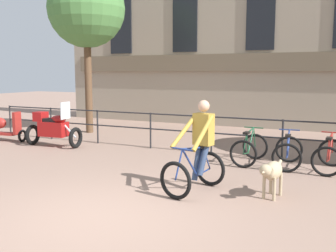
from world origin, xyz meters
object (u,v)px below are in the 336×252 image
(parked_motorcycle, at_px, (53,128))
(parked_bicycle_mid_left, at_px, (288,152))
(parked_bicycle_near_lamp, at_px, (249,149))
(parked_scooter, at_px, (5,127))
(cyclist_with_bike, at_px, (198,151))
(dog, at_px, (272,172))
(parked_bicycle_mid_right, at_px, (330,156))

(parked_motorcycle, relative_size, parked_bicycle_mid_left, 1.46)
(parked_bicycle_near_lamp, bearing_deg, parked_scooter, 3.86)
(cyclist_with_bike, bearing_deg, dog, 19.16)
(parked_bicycle_mid_left, height_order, parked_bicycle_mid_right, same)
(parked_motorcycle, bearing_deg, parked_bicycle_mid_left, -91.75)
(cyclist_with_bike, distance_m, dog, 1.38)
(parked_scooter, bearing_deg, parked_bicycle_near_lamp, -97.11)
(parked_bicycle_near_lamp, bearing_deg, parked_bicycle_mid_left, -178.30)
(dog, height_order, parked_motorcycle, parked_motorcycle)
(parked_bicycle_near_lamp, xyz_separation_m, parked_bicycle_mid_right, (1.81, 0.00, -0.00))
(parked_motorcycle, bearing_deg, parked_bicycle_near_lamp, -91.29)
(parked_bicycle_near_lamp, height_order, parked_bicycle_mid_left, same)
(parked_bicycle_mid_left, bearing_deg, dog, 86.40)
(cyclist_with_bike, height_order, parked_motorcycle, cyclist_with_bike)
(cyclist_with_bike, height_order, dog, cyclist_with_bike)
(parked_motorcycle, distance_m, parked_bicycle_mid_right, 7.68)
(parked_bicycle_mid_left, bearing_deg, parked_bicycle_near_lamp, -5.96)
(parked_motorcycle, height_order, parked_bicycle_mid_left, parked_motorcycle)
(parked_motorcycle, xyz_separation_m, parked_bicycle_mid_left, (6.76, 0.35, -0.20))
(cyclist_with_bike, xyz_separation_m, parked_scooter, (-7.57, 2.31, -0.30))
(parked_bicycle_near_lamp, xyz_separation_m, parked_bicycle_mid_left, (0.91, 0.00, -0.00))
(dog, bearing_deg, parked_bicycle_mid_right, 80.13)
(cyclist_with_bike, height_order, parked_bicycle_mid_right, cyclist_with_bike)
(cyclist_with_bike, relative_size, parked_scooter, 1.28)
(dog, distance_m, parked_bicycle_mid_left, 2.48)
(dog, xyz_separation_m, parked_motorcycle, (-6.87, 2.12, 0.08))
(parked_motorcycle, height_order, parked_bicycle_mid_right, parked_motorcycle)
(parked_scooter, bearing_deg, parked_bicycle_mid_right, -97.52)
(dog, bearing_deg, parked_motorcycle, 170.99)
(cyclist_with_bike, height_order, parked_bicycle_near_lamp, cyclist_with_bike)
(cyclist_with_bike, bearing_deg, parked_bicycle_mid_left, 78.04)
(parked_bicycle_mid_left, relative_size, parked_scooter, 0.88)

